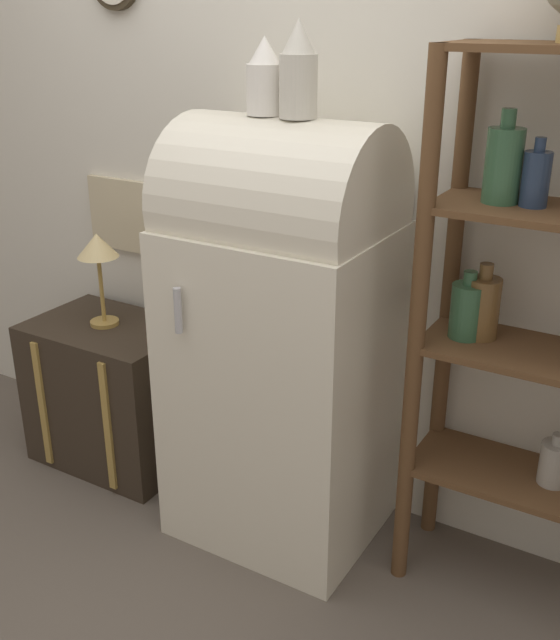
% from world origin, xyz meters
% --- Properties ---
extents(ground_plane, '(12.00, 12.00, 0.00)m').
position_xyz_m(ground_plane, '(0.00, 0.00, 0.00)').
color(ground_plane, '#60564C').
extents(wall_back, '(7.00, 0.09, 2.70)m').
position_xyz_m(wall_back, '(-0.00, 0.57, 1.35)').
color(wall_back, silver).
rests_on(wall_back, ground_plane).
extents(refrigerator, '(0.66, 0.59, 1.43)m').
position_xyz_m(refrigerator, '(-0.00, 0.27, 0.74)').
color(refrigerator, silver).
rests_on(refrigerator, ground_plane).
extents(suitcase_trunk, '(0.62, 0.44, 0.59)m').
position_xyz_m(suitcase_trunk, '(-0.80, 0.30, 0.29)').
color(suitcase_trunk, '#33281E').
rests_on(suitcase_trunk, ground_plane).
extents(shelf_unit, '(0.62, 0.32, 1.64)m').
position_xyz_m(shelf_unit, '(0.74, 0.37, 0.93)').
color(shelf_unit, brown).
rests_on(shelf_unit, ground_plane).
extents(vase_left, '(0.11, 0.11, 0.22)m').
position_xyz_m(vase_left, '(-0.06, 0.27, 1.53)').
color(vase_left, white).
rests_on(vase_left, refrigerator).
extents(vase_center, '(0.11, 0.11, 0.27)m').
position_xyz_m(vase_center, '(0.06, 0.26, 1.55)').
color(vase_center, beige).
rests_on(vase_center, refrigerator).
extents(desk_lamp, '(0.16, 0.16, 0.36)m').
position_xyz_m(desk_lamp, '(-0.81, 0.30, 0.88)').
color(desk_lamp, '#AD8942').
rests_on(desk_lamp, suitcase_trunk).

